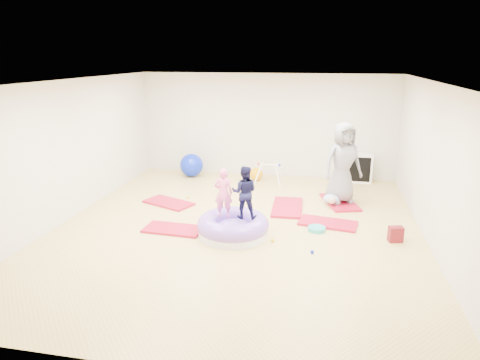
# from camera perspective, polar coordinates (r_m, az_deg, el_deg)

# --- Properties ---
(room) EXTENTS (7.01, 8.01, 2.81)m
(room) POSITION_cam_1_polar(r_m,az_deg,el_deg) (7.97, -0.42, 2.86)
(room) COLOR tan
(room) RESTS_ON ground
(gym_mat_front_left) EXTENTS (1.15, 0.62, 0.05)m
(gym_mat_front_left) POSITION_cam_1_polar(r_m,az_deg,el_deg) (8.41, -8.89, -6.49)
(gym_mat_front_left) COLOR #A80C1A
(gym_mat_front_left) RESTS_ON ground
(gym_mat_mid_left) EXTENTS (1.26, 0.97, 0.05)m
(gym_mat_mid_left) POSITION_cam_1_polar(r_m,az_deg,el_deg) (9.88, -9.50, -3.01)
(gym_mat_mid_left) COLOR #A80C1A
(gym_mat_mid_left) RESTS_ON ground
(gym_mat_center_back) EXTENTS (0.69, 1.31, 0.05)m
(gym_mat_center_back) POSITION_cam_1_polar(r_m,az_deg,el_deg) (9.52, 6.35, -3.62)
(gym_mat_center_back) COLOR #A80C1A
(gym_mat_center_back) RESTS_ON ground
(gym_mat_right) EXTENTS (1.21, 0.75, 0.05)m
(gym_mat_right) POSITION_cam_1_polar(r_m,az_deg,el_deg) (8.77, 11.64, -5.65)
(gym_mat_right) COLOR #A80C1A
(gym_mat_right) RESTS_ON ground
(gym_mat_rear_right) EXTENTS (0.94, 1.34, 0.05)m
(gym_mat_rear_right) POSITION_cam_1_polar(r_m,az_deg,el_deg) (10.05, 13.15, -2.89)
(gym_mat_rear_right) COLOR #A80C1A
(gym_mat_rear_right) RESTS_ON ground
(inflatable_cushion) EXTENTS (1.35, 1.35, 0.42)m
(inflatable_cushion) POSITION_cam_1_polar(r_m,az_deg,el_deg) (8.05, -0.93, -6.27)
(inflatable_cushion) COLOR white
(inflatable_cushion) RESTS_ON ground
(child_pink) EXTENTS (0.36, 0.26, 0.94)m
(child_pink) POSITION_cam_1_polar(r_m,az_deg,el_deg) (7.88, -2.24, -1.40)
(child_pink) COLOR pink
(child_pink) RESTS_ON inflatable_cushion
(child_navy) EXTENTS (0.51, 0.41, 0.99)m
(child_navy) POSITION_cam_1_polar(r_m,az_deg,el_deg) (7.83, 0.59, -1.29)
(child_navy) COLOR black
(child_navy) RESTS_ON inflatable_cushion
(adult_caregiver) EXTENTS (1.05, 0.91, 1.81)m
(adult_caregiver) POSITION_cam_1_polar(r_m,az_deg,el_deg) (9.78, 13.55, 2.24)
(adult_caregiver) COLOR slate
(adult_caregiver) RESTS_ON gym_mat_rear_right
(infant) EXTENTS (0.38, 0.39, 0.22)m
(infant) POSITION_cam_1_polar(r_m,az_deg,el_deg) (9.78, 12.14, -2.49)
(infant) COLOR #9EC6F8
(infant) RESTS_ON gym_mat_rear_right
(ball_pit_balls) EXTENTS (3.05, 2.45, 0.07)m
(ball_pit_balls) POSITION_cam_1_polar(r_m,az_deg,el_deg) (8.60, 0.77, -5.69)
(ball_pit_balls) COLOR yellow
(ball_pit_balls) RESTS_ON ground
(exercise_ball_blue) EXTENTS (0.64, 0.64, 0.64)m
(exercise_ball_blue) POSITION_cam_1_polar(r_m,az_deg,el_deg) (11.94, -6.48, 1.98)
(exercise_ball_blue) COLOR #0A21C4
(exercise_ball_blue) RESTS_ON ground
(exercise_ball_orange) EXTENTS (0.36, 0.36, 0.36)m
(exercise_ball_orange) POSITION_cam_1_polar(r_m,az_deg,el_deg) (11.52, 2.20, 0.82)
(exercise_ball_orange) COLOR #E39601
(exercise_ball_orange) RESTS_ON ground
(infant_play_gym) EXTENTS (0.73, 0.70, 0.56)m
(infant_play_gym) POSITION_cam_1_polar(r_m,az_deg,el_deg) (11.09, 3.87, 1.22)
(infant_play_gym) COLOR white
(infant_play_gym) RESTS_ON ground
(cube_shelf) EXTENTS (0.76, 0.37, 0.76)m
(cube_shelf) POSITION_cam_1_polar(r_m,az_deg,el_deg) (11.78, 15.35, 1.59)
(cube_shelf) COLOR white
(cube_shelf) RESTS_ON ground
(balance_disc) EXTENTS (0.34, 0.34, 0.08)m
(balance_disc) POSITION_cam_1_polar(r_m,az_deg,el_deg) (8.42, 10.19, -6.42)
(balance_disc) COLOR teal
(balance_disc) RESTS_ON ground
(backpack) EXTENTS (0.28, 0.21, 0.29)m
(backpack) POSITION_cam_1_polar(r_m,az_deg,el_deg) (8.27, 20.04, -6.82)
(backpack) COLOR #AA0F1D
(backpack) RESTS_ON ground
(yellow_toy) EXTENTS (0.21, 0.21, 0.03)m
(yellow_toy) POSITION_cam_1_polar(r_m,az_deg,el_deg) (8.22, -7.37, -7.04)
(yellow_toy) COLOR yellow
(yellow_toy) RESTS_ON ground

